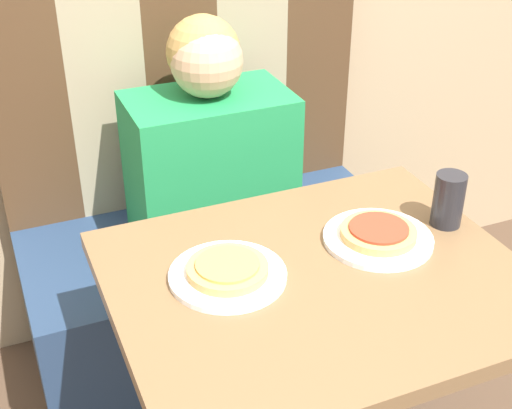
{
  "coord_description": "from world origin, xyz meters",
  "views": [
    {
      "loc": [
        -0.55,
        -0.99,
        1.56
      ],
      "look_at": [
        0.0,
        0.32,
        0.73
      ],
      "focal_mm": 50.0,
      "sensor_mm": 36.0,
      "label": 1
    }
  ],
  "objects_px": {
    "plate_left": "(228,275)",
    "pizza_right": "(379,232)",
    "drinking_cup": "(448,200)",
    "person": "(209,144)",
    "pizza_left": "(228,268)",
    "plate_right": "(378,239)"
  },
  "relations": [
    {
      "from": "person",
      "to": "plate_left",
      "type": "relative_size",
      "value": 2.67
    },
    {
      "from": "person",
      "to": "plate_right",
      "type": "bearing_deg",
      "value": -73.92
    },
    {
      "from": "plate_right",
      "to": "pizza_right",
      "type": "relative_size",
      "value": 1.45
    },
    {
      "from": "person",
      "to": "pizza_left",
      "type": "distance_m",
      "value": 0.6
    },
    {
      "from": "plate_left",
      "to": "drinking_cup",
      "type": "bearing_deg",
      "value": 0.37
    },
    {
      "from": "pizza_left",
      "to": "pizza_right",
      "type": "relative_size",
      "value": 1.0
    },
    {
      "from": "pizza_left",
      "to": "person",
      "type": "bearing_deg",
      "value": 73.92
    },
    {
      "from": "plate_right",
      "to": "person",
      "type": "bearing_deg",
      "value": 106.08
    },
    {
      "from": "drinking_cup",
      "to": "person",
      "type": "bearing_deg",
      "value": 120.32
    },
    {
      "from": "pizza_right",
      "to": "drinking_cup",
      "type": "relative_size",
      "value": 1.33
    },
    {
      "from": "plate_left",
      "to": "pizza_left",
      "type": "height_order",
      "value": "pizza_left"
    },
    {
      "from": "drinking_cup",
      "to": "pizza_right",
      "type": "bearing_deg",
      "value": -178.89
    },
    {
      "from": "plate_left",
      "to": "pizza_right",
      "type": "bearing_deg",
      "value": 0.0
    },
    {
      "from": "pizza_left",
      "to": "drinking_cup",
      "type": "bearing_deg",
      "value": 0.37
    },
    {
      "from": "person",
      "to": "pizza_left",
      "type": "xyz_separation_m",
      "value": [
        -0.17,
        -0.58,
        0.02
      ]
    },
    {
      "from": "person",
      "to": "plate_right",
      "type": "relative_size",
      "value": 2.67
    },
    {
      "from": "pizza_left",
      "to": "pizza_right",
      "type": "distance_m",
      "value": 0.33
    },
    {
      "from": "plate_left",
      "to": "drinking_cup",
      "type": "height_order",
      "value": "drinking_cup"
    },
    {
      "from": "person",
      "to": "drinking_cup",
      "type": "bearing_deg",
      "value": -59.68
    },
    {
      "from": "plate_left",
      "to": "pizza_right",
      "type": "xyz_separation_m",
      "value": [
        0.33,
        0.0,
        0.02
      ]
    },
    {
      "from": "plate_left",
      "to": "plate_right",
      "type": "xyz_separation_m",
      "value": [
        0.33,
        0.0,
        0.0
      ]
    },
    {
      "from": "pizza_right",
      "to": "drinking_cup",
      "type": "distance_m",
      "value": 0.17
    }
  ]
}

